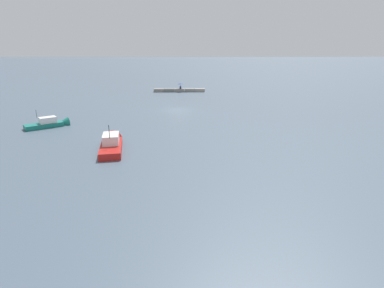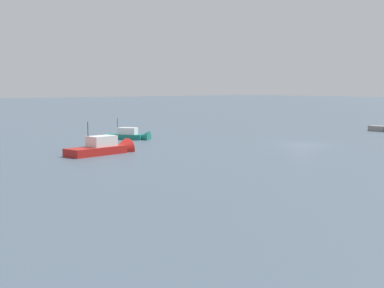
# 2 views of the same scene
# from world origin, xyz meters

# --- Properties ---
(ground_plane) EXTENTS (500.00, 500.00, 0.00)m
(ground_plane) POSITION_xyz_m (0.00, 0.00, 0.00)
(ground_plane) COLOR #475666
(motorboat_teal_near) EXTENTS (5.33, 4.52, 3.03)m
(motorboat_teal_near) POSITION_xyz_m (16.41, 10.44, 0.32)
(motorboat_teal_near) COLOR #197266
(motorboat_teal_near) RESTS_ON ground_plane
(motorboat_red_mid) EXTENTS (3.03, 6.83, 3.70)m
(motorboat_red_mid) POSITION_xyz_m (6.49, 19.86, 0.39)
(motorboat_red_mid) COLOR red
(motorboat_red_mid) RESTS_ON ground_plane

